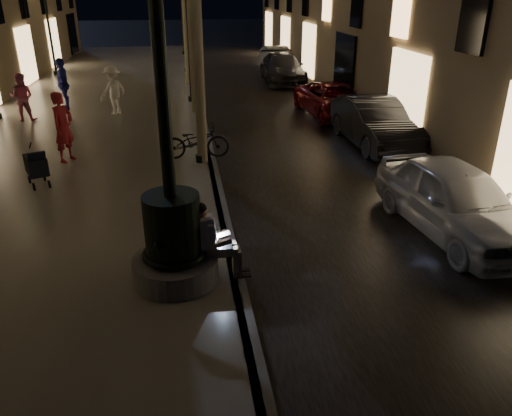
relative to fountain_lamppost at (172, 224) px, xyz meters
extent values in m
plane|color=black|center=(1.00, 13.00, -1.21)|extent=(120.00, 120.00, 0.00)
cube|color=black|center=(4.00, 13.00, -1.20)|extent=(6.00, 45.00, 0.02)
cube|color=slate|center=(-3.00, 13.00, -1.11)|extent=(8.00, 45.00, 0.20)
cube|color=#59595B|center=(1.00, 13.00, -1.11)|extent=(0.25, 45.00, 0.20)
cylinder|color=#59595B|center=(0.00, 0.00, -0.81)|extent=(1.40, 1.40, 0.40)
cylinder|color=black|center=(0.00, 0.00, -0.06)|extent=(0.90, 0.90, 1.10)
torus|color=black|center=(0.00, 0.00, -0.51)|extent=(1.04, 1.04, 0.10)
torus|color=black|center=(0.00, 0.00, 0.34)|extent=(0.89, 0.89, 0.09)
cylinder|color=black|center=(0.00, 0.00, 2.09)|extent=(0.20, 0.20, 3.20)
cube|color=tan|center=(0.55, 0.00, -0.52)|extent=(0.36, 0.24, 0.18)
cube|color=white|center=(0.49, 0.00, -0.18)|extent=(0.45, 0.26, 0.57)
sphere|color=tan|center=(0.46, 0.00, 0.19)|extent=(0.21, 0.21, 0.21)
sphere|color=black|center=(0.45, 0.00, 0.23)|extent=(0.21, 0.21, 0.21)
cube|color=tan|center=(0.79, -0.09, -0.52)|extent=(0.46, 0.13, 0.14)
cube|color=tan|center=(0.79, 0.09, -0.52)|extent=(0.46, 0.13, 0.14)
cube|color=tan|center=(1.01, -0.09, -0.77)|extent=(0.13, 0.12, 0.49)
cube|color=tan|center=(1.01, 0.09, -0.77)|extent=(0.13, 0.12, 0.49)
cube|color=black|center=(1.11, -0.09, -1.00)|extent=(0.26, 0.10, 0.03)
cube|color=black|center=(1.11, 0.09, -1.00)|extent=(0.26, 0.10, 0.03)
cube|color=black|center=(0.81, 0.00, -0.44)|extent=(0.24, 0.33, 0.02)
cube|color=black|center=(0.65, 0.00, -0.33)|extent=(0.09, 0.33, 0.22)
cube|color=#A4BCEB|center=(0.66, 0.00, -0.33)|extent=(0.06, 0.30, 0.18)
cylinder|color=#6B604C|center=(0.75, 6.00, 1.49)|extent=(0.28, 0.28, 5.00)
cylinder|color=#6B604C|center=(0.80, 12.00, 1.54)|extent=(0.28, 0.28, 5.10)
cylinder|color=#6B604C|center=(0.70, 18.00, 1.44)|extent=(0.28, 0.28, 4.90)
cylinder|color=#6B604C|center=(0.78, 24.00, 1.59)|extent=(0.28, 0.28, 5.20)
cylinder|color=black|center=(0.70, 6.00, -0.91)|extent=(0.28, 0.28, 0.20)
cylinder|color=black|center=(0.70, 6.00, 1.19)|extent=(0.12, 0.12, 4.40)
cylinder|color=black|center=(0.70, 14.00, -0.91)|extent=(0.28, 0.28, 0.20)
cylinder|color=black|center=(0.70, 14.00, 1.19)|extent=(0.12, 0.12, 4.40)
cylinder|color=black|center=(0.70, 22.00, -0.91)|extent=(0.28, 0.28, 0.20)
cylinder|color=black|center=(0.70, 22.00, 1.19)|extent=(0.12, 0.12, 4.40)
cylinder|color=black|center=(0.70, 30.00, -0.91)|extent=(0.28, 0.28, 0.20)
cylinder|color=black|center=(0.70, 30.00, 1.19)|extent=(0.12, 0.12, 4.40)
cylinder|color=black|center=(-6.40, 22.00, -0.91)|extent=(0.28, 0.28, 0.20)
cylinder|color=black|center=(-6.40, 22.00, 1.19)|extent=(0.12, 0.12, 4.40)
cube|color=black|center=(-3.27, 4.77, -0.48)|extent=(0.69, 0.83, 0.43)
cube|color=black|center=(-3.14, 4.46, -0.20)|extent=(0.42, 0.31, 0.28)
cylinder|color=black|center=(-3.31, 4.44, -0.92)|extent=(0.11, 0.19, 0.19)
cylinder|color=black|center=(-3.00, 4.58, -0.92)|extent=(0.11, 0.19, 0.19)
cylinder|color=black|center=(-3.55, 4.96, -0.92)|extent=(0.11, 0.19, 0.19)
cylinder|color=black|center=(-3.23, 5.10, -0.92)|extent=(0.11, 0.19, 0.19)
cylinder|color=black|center=(-3.43, 5.12, -0.10)|extent=(0.20, 0.41, 0.26)
imported|color=#B6B8BF|center=(5.58, 1.32, -0.49)|extent=(2.11, 4.40, 1.45)
imported|color=black|center=(6.20, 7.36, -0.47)|extent=(1.68, 4.55, 1.49)
imported|color=maroon|center=(6.09, 11.37, -0.60)|extent=(2.48, 4.62, 1.23)
imported|color=#313136|center=(5.59, 18.98, -0.50)|extent=(2.26, 5.03, 1.43)
imported|color=#A6A6A1|center=(6.20, 23.69, -0.57)|extent=(1.64, 4.01, 1.29)
imported|color=#B8242F|center=(-2.94, 6.65, -0.06)|extent=(0.73, 0.82, 1.90)
imported|color=pink|center=(-5.32, 11.57, -0.17)|extent=(0.86, 0.70, 1.67)
imported|color=white|center=(-2.22, 12.14, -0.12)|extent=(1.28, 1.27, 1.78)
imported|color=navy|center=(-4.21, 13.20, -0.03)|extent=(0.66, 1.21, 1.96)
imported|color=black|center=(0.60, 6.35, -0.53)|extent=(1.85, 0.65, 0.97)
camera|label=1|loc=(0.25, -7.20, 3.44)|focal=35.00mm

